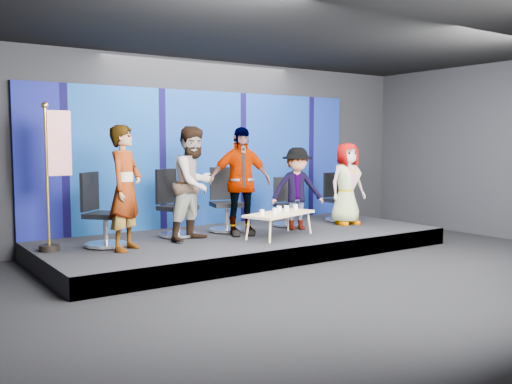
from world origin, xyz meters
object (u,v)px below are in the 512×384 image
Objects in this scene: panelist_a at (126,188)px; panelist_d at (297,189)px; chair_d at (285,210)px; panelist_e at (347,184)px; coffee_table at (280,215)px; flag_stand at (55,173)px; mug_e at (296,207)px; mug_b at (275,211)px; chair_b at (175,215)px; chair_e at (337,205)px; chair_a at (102,223)px; mug_a at (262,212)px; panelist_c at (240,181)px; chair_c at (226,210)px; panelist_b at (194,184)px; mug_d at (287,209)px; mug_c at (279,209)px.

panelist_d is at bearing -39.25° from panelist_a.
panelist_e reaches higher than chair_d.
coffee_table is 0.67× the size of flag_stand.
mug_b is at bearing -155.79° from mug_e.
flag_stand is at bearing 161.57° from chair_b.
chair_e is at bearing -1.91° from flag_stand.
chair_a reaches higher than mug_a.
panelist_c is 1.17× the size of panelist_e.
panelist_d is (1.19, -0.57, 0.38)m from chair_c.
panelist_b is 1.68m from mug_d.
panelist_b is 1.17m from chair_c.
panelist_d is at bearing -24.08° from panelist_b.
mug_a is (-1.28, -1.04, 0.15)m from chair_d.
panelist_d is at bearing -80.43° from chair_d.
mug_d reaches higher than mug_a.
panelist_e is 0.73× the size of flag_stand.
panelist_d is 17.28× the size of mug_a.
mug_a is (-2.40, -0.53, -0.34)m from panelist_e.
chair_b is at bearing 80.19° from panelist_b.
mug_a is (-1.18, -0.56, -0.30)m from panelist_d.
chair_a is at bearing -11.79° from flag_stand.
panelist_a is 1.28m from panelist_b.
mug_c is at bearing -169.52° from mug_e.
mug_a is 3.29m from flag_stand.
chair_b is 0.79× the size of coffee_table.
panelist_e reaches higher than mug_c.
mug_b is 0.75m from mug_e.
chair_d is at bearing -39.07° from chair_a.
panelist_b is 1.00× the size of panelist_c.
panelist_e is at bearing -23.79° from panelist_b.
panelist_b is 2.33m from chair_d.
panelist_d reaches higher than coffee_table.
mug_e is (3.31, -0.61, 0.09)m from chair_a.
chair_d reaches higher than mug_c.
panelist_d reaches higher than chair_b.
flag_stand is at bearing -164.29° from panelist_d.
panelist_a is 0.85× the size of flag_stand.
panelist_b reaches higher than mug_b.
chair_a is 3.37m from mug_e.
chair_d is 1.29m from coffee_table.
chair_c is 1.13m from coffee_table.
panelist_e is 2.07m from coffee_table.
panelist_c is at bearing -161.16° from panelist_d.
chair_a is at bearing 148.14° from panelist_b.
panelist_e is at bearing -31.95° from chair_b.
chair_e reaches higher than mug_a.
panelist_a is at bearing 175.08° from mug_c.
flag_stand is at bearing 177.73° from panelist_e.
panelist_e is 1.55m from mug_e.
panelist_d is (1.21, -0.06, -0.18)m from panelist_c.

